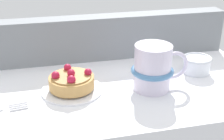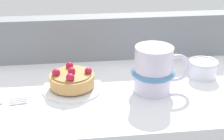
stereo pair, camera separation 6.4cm
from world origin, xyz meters
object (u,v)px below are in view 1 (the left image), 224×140
raspberry_tart (71,81)px  sugar_bowl (197,64)px  dessert_plate (72,89)px  coffee_mug (153,68)px

raspberry_tart → sugar_bowl: raspberry_tart is taller
dessert_plate → raspberry_tart: size_ratio=1.37×
raspberry_tart → coffee_mug: size_ratio=0.76×
raspberry_tart → sugar_bowl: 30.20cm
dessert_plate → sugar_bowl: bearing=4.8°
raspberry_tart → dessert_plate: bearing=44.8°
coffee_mug → raspberry_tart: bearing=170.8°
dessert_plate → coffee_mug: size_ratio=1.03×
coffee_mug → sugar_bowl: size_ratio=1.85×
dessert_plate → raspberry_tart: bearing=-135.2°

